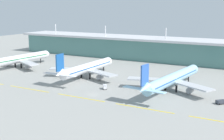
# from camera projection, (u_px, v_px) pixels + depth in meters

# --- Properties ---
(ground_plane) EXTENTS (600.00, 600.00, 0.00)m
(ground_plane) POSITION_uv_depth(u_px,v_px,m) (93.00, 95.00, 156.59)
(ground_plane) COLOR gray
(terminal_building) EXTENTS (288.00, 34.00, 27.69)m
(terminal_building) POSITION_uv_depth(u_px,v_px,m) (167.00, 50.00, 252.83)
(terminal_building) COLOR slate
(terminal_building) RESTS_ON ground
(airliner_nearest) EXTENTS (48.71, 63.19, 18.90)m
(airliner_nearest) POSITION_uv_depth(u_px,v_px,m) (19.00, 59.00, 226.24)
(airliner_nearest) COLOR silver
(airliner_nearest) RESTS_ON ground
(airliner_near_middle) EXTENTS (48.80, 62.54, 18.90)m
(airliner_near_middle) POSITION_uv_depth(u_px,v_px,m) (87.00, 68.00, 192.29)
(airliner_near_middle) COLOR white
(airliner_near_middle) RESTS_ON ground
(airliner_far_middle) EXTENTS (48.53, 70.28, 18.90)m
(airliner_far_middle) POSITION_uv_depth(u_px,v_px,m) (172.00, 79.00, 163.22)
(airliner_far_middle) COLOR #9ED1EA
(airliner_far_middle) RESTS_ON ground
(taxiway_stripe_mid_west) EXTENTS (28.00, 0.70, 0.04)m
(taxiway_stripe_mid_west) POSITION_uv_depth(u_px,v_px,m) (29.00, 89.00, 167.78)
(taxiway_stripe_mid_west) COLOR yellow
(taxiway_stripe_mid_west) RESTS_ON ground
(taxiway_stripe_centre) EXTENTS (28.00, 0.70, 0.04)m
(taxiway_stripe_centre) POSITION_uv_depth(u_px,v_px,m) (80.00, 98.00, 151.69)
(taxiway_stripe_centre) COLOR yellow
(taxiway_stripe_centre) RESTS_ON ground
(taxiway_stripe_mid_east) EXTENTS (28.00, 0.70, 0.04)m
(taxiway_stripe_mid_east) POSITION_uv_depth(u_px,v_px,m) (144.00, 108.00, 135.59)
(taxiway_stripe_mid_east) COLOR yellow
(taxiway_stripe_mid_east) RESTS_ON ground
(taxiway_stripe_east) EXTENTS (28.00, 0.70, 0.04)m
(taxiway_stripe_east) POSITION_uv_depth(u_px,v_px,m) (224.00, 122.00, 119.50)
(taxiway_stripe_east) COLOR yellow
(taxiway_stripe_east) RESTS_ON ground
(pushback_tug) EXTENTS (4.76, 4.85, 1.85)m
(pushback_tug) POSITION_uv_depth(u_px,v_px,m) (221.00, 102.00, 141.50)
(pushback_tug) COLOR #333842
(pushback_tug) RESTS_ON ground
(baggage_cart) EXTENTS (3.54, 3.99, 2.48)m
(baggage_cart) POSITION_uv_depth(u_px,v_px,m) (105.00, 87.00, 167.06)
(baggage_cart) COLOR silver
(baggage_cart) RESTS_ON ground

